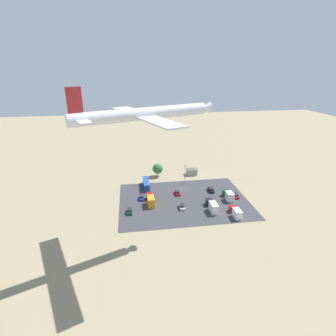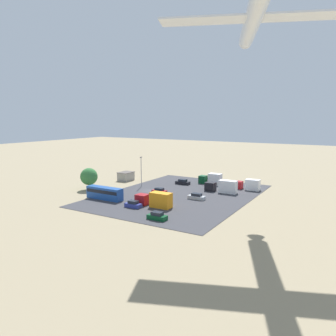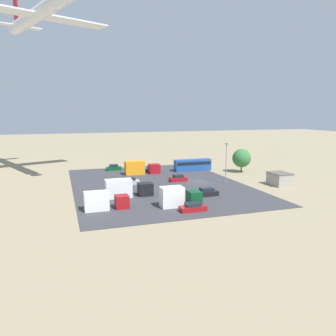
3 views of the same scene
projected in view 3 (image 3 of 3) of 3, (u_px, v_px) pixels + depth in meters
name	position (u px, v px, depth m)	size (l,w,h in m)	color
ground_plane	(199.00, 182.00, 78.54)	(400.00, 400.00, 0.00)	gray
parking_lot_surface	(158.00, 184.00, 75.29)	(51.41, 37.73, 0.08)	#38383D
shed_building	(280.00, 179.00, 74.33)	(5.07, 4.09, 2.90)	#9E998E
bus	(193.00, 164.00, 92.84)	(2.49, 10.59, 3.18)	#1E4C9E
parked_car_0	(178.00, 178.00, 78.42)	(1.88, 4.15, 1.64)	maroon
parked_car_1	(193.00, 207.00, 54.72)	(1.92, 4.50, 1.44)	maroon
parked_car_2	(206.00, 192.00, 64.71)	(1.98, 4.55, 1.65)	black
parked_car_3	(152.00, 169.00, 91.96)	(1.80, 4.08, 1.64)	navy
parked_car_4	(129.00, 181.00, 75.13)	(1.94, 4.52, 1.59)	#ADB2B7
parked_car_5	(114.00, 168.00, 93.52)	(1.91, 4.19, 1.66)	#0C4723
parked_truck_0	(126.00, 189.00, 63.71)	(2.40, 9.25, 3.58)	black
parked_truck_1	(104.00, 201.00, 55.38)	(2.34, 7.46, 3.19)	maroon
parked_truck_2	(140.00, 168.00, 87.39)	(2.57, 9.39, 3.58)	maroon
parked_truck_3	(178.00, 197.00, 57.44)	(2.52, 7.32, 3.53)	#0C4723
tree_near_shed	(242.00, 158.00, 90.04)	(5.08, 5.08, 6.51)	brown
light_pole_lot_centre	(226.00, 161.00, 75.88)	(0.90, 0.28, 9.26)	gray
airplane	(40.00, 12.00, 75.96)	(39.01, 33.65, 8.94)	silver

